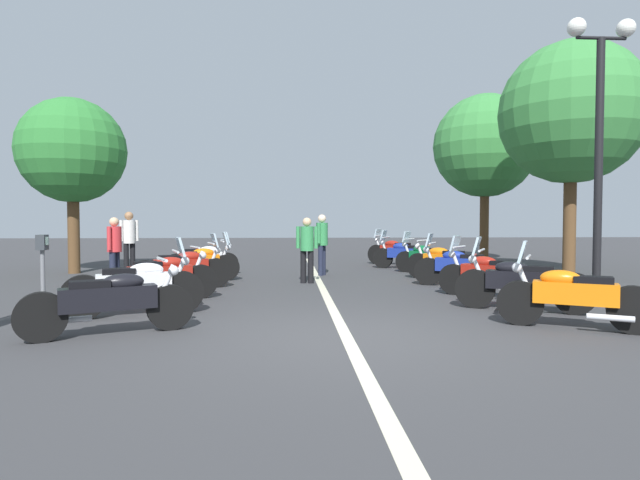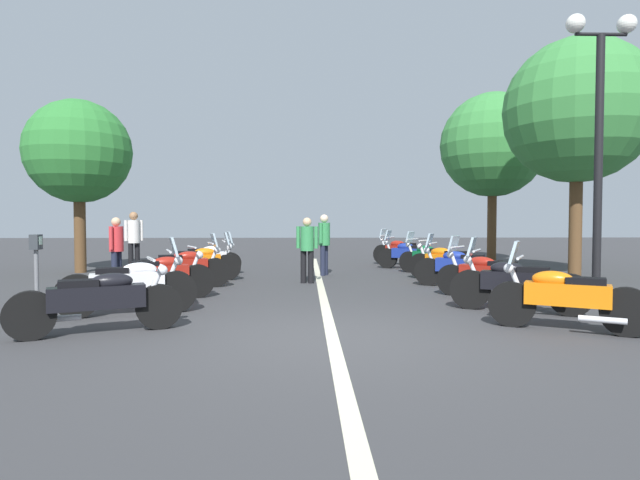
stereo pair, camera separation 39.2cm
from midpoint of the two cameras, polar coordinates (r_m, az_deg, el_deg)
ground_plane at (r=6.57m, az=3.13°, el=-10.91°), size 80.00×80.00×0.00m
lane_centre_stripe at (r=11.26m, az=1.13°, el=-5.44°), size 17.97×0.16×0.01m
motorcycle_left_row_0 at (r=7.22m, az=-22.07°, el=-6.24°), size 1.08×2.03×0.99m
motorcycle_left_row_1 at (r=8.53m, az=-19.31°, el=-4.76°), size 0.94×2.05×1.23m
motorcycle_left_row_2 at (r=9.94m, az=-16.61°, el=-3.87°), size 1.09×2.01×1.01m
motorcycle_left_row_3 at (r=11.56m, az=-14.25°, el=-2.96°), size 0.98×2.08×1.22m
motorcycle_left_row_4 at (r=12.97m, az=-12.59°, el=-2.42°), size 0.78×2.11×1.22m
motorcycle_left_row_5 at (r=14.46m, az=-11.87°, el=-2.01°), size 0.90×1.95×1.19m
motorcycle_right_row_0 at (r=7.72m, az=27.00°, el=-5.68°), size 1.12×1.84×1.21m
motorcycle_right_row_1 at (r=8.96m, az=22.32°, el=-4.50°), size 1.17×2.00×1.22m
motorcycle_right_row_2 at (r=10.33m, az=19.43°, el=-3.68°), size 1.47×1.76×1.20m
motorcycle_right_row_3 at (r=11.91m, az=16.44°, el=-2.86°), size 1.17×1.99×1.21m
motorcycle_right_row_4 at (r=13.16m, az=14.82°, el=-2.41°), size 1.47×1.68×1.01m
motorcycle_right_row_5 at (r=14.74m, az=12.95°, el=-1.93°), size 1.37×1.60×1.20m
motorcycle_right_row_6 at (r=16.01m, az=10.73°, el=-1.57°), size 1.22×1.96×1.21m
motorcycle_right_row_7 at (r=17.45m, az=9.73°, el=-1.23°), size 1.44×1.81×1.23m
street_lamp_twin_globe at (r=10.41m, az=29.80°, el=12.63°), size 0.32×1.22×5.05m
parking_meter at (r=8.39m, az=-28.02°, el=-2.13°), size 0.19×0.14×1.29m
traffic_cone_0 at (r=13.72m, az=18.28°, el=-2.98°), size 0.36×0.36×0.61m
bystander_0 at (r=13.92m, az=1.27°, el=0.03°), size 0.48×0.32×1.67m
bystander_1 at (r=12.70m, az=-21.04°, el=-0.59°), size 0.52×0.32×1.58m
bystander_2 at (r=12.17m, az=-0.53°, el=-0.57°), size 0.32×0.52×1.57m
bystander_4 at (r=15.27m, az=-19.45°, el=0.29°), size 0.35×0.44×1.75m
roadside_tree_0 at (r=15.10m, az=27.57°, el=12.66°), size 3.70×3.70×6.18m
roadside_tree_1 at (r=19.53m, az=19.35°, el=9.97°), size 3.70×3.70×6.06m
roadside_tree_2 at (r=16.28m, az=-24.80°, el=8.91°), size 2.95×2.95×4.96m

